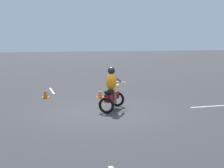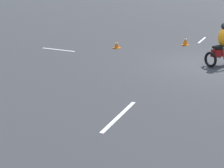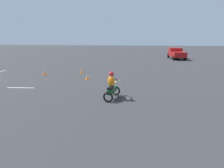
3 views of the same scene
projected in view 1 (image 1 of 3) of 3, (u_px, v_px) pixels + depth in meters
ground_plane at (105, 112)px, 11.65m from camera, size 120.00×120.00×0.00m
motorcycle_rider_foreground at (112, 91)px, 11.86m from camera, size 1.29×1.49×1.66m
traffic_cone_near_right at (45, 93)px, 14.48m from camera, size 0.32×0.32×0.48m
traffic_cone_mid_left at (100, 93)px, 14.51m from camera, size 0.32×0.32×0.43m
lane_stripe_w at (210, 106)px, 12.59m from camera, size 1.73×0.10×0.01m
lane_stripe_s at (52, 91)px, 16.45m from camera, size 0.14×2.03×0.01m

